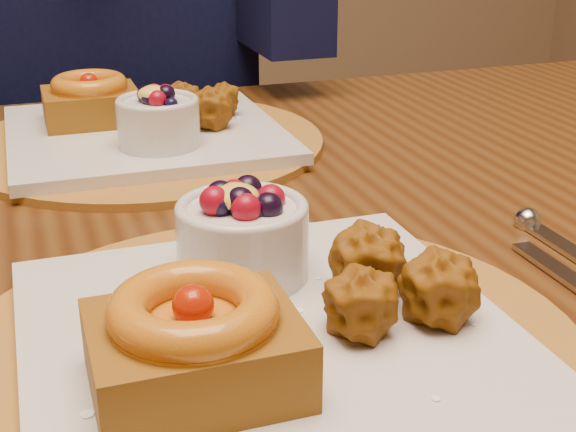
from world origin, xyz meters
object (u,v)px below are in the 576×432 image
at_px(dining_table, 194,303).
at_px(place_setting_near, 263,320).
at_px(chair_far, 49,204).
at_px(place_setting_far, 143,128).

xyz_separation_m(dining_table, place_setting_near, (-0.00, -0.22, 0.10)).
distance_m(dining_table, chair_far, 0.77).
bearing_deg(dining_table, place_setting_near, -90.66).
bearing_deg(dining_table, chair_far, 97.34).
height_order(place_setting_far, chair_far, chair_far).
bearing_deg(chair_far, place_setting_far, -69.23).
relative_size(place_setting_near, place_setting_far, 1.00).
bearing_deg(dining_table, place_setting_far, 90.54).
xyz_separation_m(place_setting_near, chair_far, (-0.09, 0.96, -0.28)).
height_order(place_setting_near, chair_far, chair_far).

